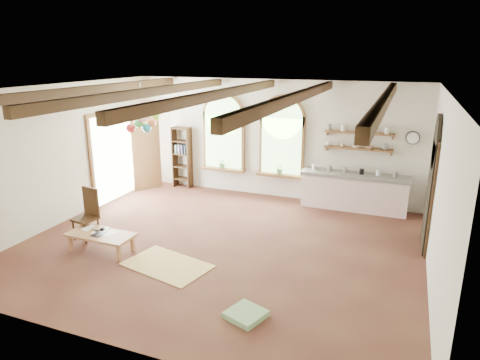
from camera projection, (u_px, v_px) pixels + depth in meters
The scene contains 27 objects.
floor at pixel (221, 244), 8.96m from camera, with size 8.00×8.00×0.00m, color brown.
ceiling_beams at pixel (218, 94), 8.08m from camera, with size 6.20×6.80×0.18m, color #3A2212, non-canonical shape.
window_left at pixel (224, 135), 12.04m from camera, with size 1.30×0.28×2.20m.
window_right at pixel (282, 139), 11.45m from camera, with size 1.30×0.28×2.20m.
left_doorway at pixel (114, 157), 11.62m from camera, with size 0.10×1.90×2.50m, color brown.
right_doorway at pixel (429, 195), 8.60m from camera, with size 0.10×1.30×2.40m, color black.
kitchen_counter at pixel (354, 191), 10.88m from camera, with size 2.68×0.62×0.94m.
wall_shelf_lower at pixel (358, 149), 10.73m from camera, with size 1.70×0.24×0.04m, color brown.
wall_shelf_upper at pixel (359, 133), 10.62m from camera, with size 1.70×0.24×0.04m, color brown.
wall_clock at pixel (413, 138), 10.26m from camera, with size 0.32×0.32×0.04m, color black.
bookshelf at pixel (182, 157), 12.61m from camera, with size 0.53×0.32×1.80m.
coffee_table at pixel (101, 236), 8.55m from camera, with size 1.37×0.64×0.39m.
side_chair at pixel (87, 225), 9.16m from camera, with size 0.50×0.50×1.11m.
floor_mat at pixel (167, 265), 8.07m from camera, with size 1.59×0.98×0.02m, color tan.
floor_cushion at pixel (246, 314), 6.48m from camera, with size 0.52×0.52×0.09m, color #79A16F.
water_jug_a at pixel (386, 204), 10.67m from camera, with size 0.28×0.28×0.54m.
water_jug_b at pixel (394, 206), 10.60m from camera, with size 0.27×0.27×0.52m.
balloon_cluster at pixel (142, 120), 10.08m from camera, with size 0.68×0.69×1.14m.
table_book at pixel (94, 227), 8.81m from camera, with size 0.18×0.25×0.02m, color olive.
tablet at pixel (99, 234), 8.50m from camera, with size 0.19×0.27×0.01m, color black.
potted_plant_left at pixel (222, 163), 12.17m from camera, with size 0.27×0.23×0.30m, color #598C4C.
potted_plant_right at pixel (280, 169), 11.58m from camera, with size 0.27×0.23×0.30m, color #598C4C.
shelf_cup_a at pixel (328, 144), 10.97m from camera, with size 0.12×0.10×0.10m, color white.
shelf_cup_b at pixel (342, 145), 10.85m from camera, with size 0.10×0.10×0.09m, color beige.
shelf_bowl_a at pixel (356, 147), 10.74m from camera, with size 0.22×0.22×0.05m, color beige.
shelf_bowl_b at pixel (371, 148), 10.61m from camera, with size 0.20×0.20×0.06m, color #8C664C.
shelf_vase at pixel (386, 146), 10.47m from camera, with size 0.18×0.18×0.19m, color slate.
Camera 1 is at (3.37, -7.49, 3.85)m, focal length 32.00 mm.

